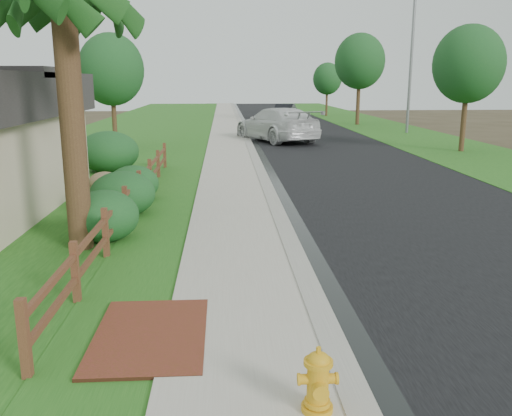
{
  "coord_description": "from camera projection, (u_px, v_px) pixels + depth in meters",
  "views": [
    {
      "loc": [
        -1.1,
        -8.31,
        3.69
      ],
      "look_at": [
        -0.42,
        3.0,
        1.01
      ],
      "focal_mm": 38.0,
      "sensor_mm": 36.0,
      "label": 1
    }
  ],
  "objects": [
    {
      "name": "streetlight",
      "position": [
        409.0,
        50.0,
        37.31
      ],
      "size": [
        2.29,
        0.79,
        10.08
      ],
      "color": "slate",
      "rests_on": "ground"
    },
    {
      "name": "curb",
      "position": [
        242.0,
        127.0,
        42.99
      ],
      "size": [
        0.4,
        90.0,
        0.12
      ],
      "primitive_type": "cube",
      "color": "gray",
      "rests_on": "ground"
    },
    {
      "name": "shrub_d",
      "position": [
        108.0,
        152.0,
        22.05
      ],
      "size": [
        3.19,
        3.19,
        1.69
      ],
      "primitive_type": "ellipsoid",
      "rotation": [
        0.0,
        0.0,
        0.36
      ],
      "color": "#18451F",
      "rests_on": "ground"
    },
    {
      "name": "shrub_c",
      "position": [
        133.0,
        184.0,
        16.76
      ],
      "size": [
        1.85,
        1.85,
        1.13
      ],
      "primitive_type": "ellipsoid",
      "rotation": [
        0.0,
        0.0,
        -0.2
      ],
      "color": "#18451F",
      "rests_on": "ground"
    },
    {
      "name": "grass_strip",
      "position": [
        202.0,
        128.0,
        42.81
      ],
      "size": [
        1.6,
        90.0,
        0.06
      ],
      "primitive_type": "cube",
      "color": "#1E5317",
      "rests_on": "ground"
    },
    {
      "name": "sidewalk",
      "position": [
        226.0,
        127.0,
        42.92
      ],
      "size": [
        2.2,
        90.0,
        0.1
      ],
      "primitive_type": "cube",
      "color": "#A59C90",
      "rests_on": "ground"
    },
    {
      "name": "tree_far_right",
      "position": [
        327.0,
        79.0,
        55.8
      ],
      "size": [
        2.97,
        2.97,
        5.47
      ],
      "color": "#3A2217",
      "rests_on": "ground"
    },
    {
      "name": "tree_mid_right",
      "position": [
        360.0,
        61.0,
        44.58
      ],
      "size": [
        4.12,
        4.12,
        7.48
      ],
      "color": "#3A2217",
      "rests_on": "ground"
    },
    {
      "name": "ground",
      "position": [
        292.0,
        308.0,
        8.98
      ],
      "size": [
        120.0,
        120.0,
        0.0
      ],
      "primitive_type": "plane",
      "color": "#372F1E"
    },
    {
      "name": "dark_car_far",
      "position": [
        284.0,
        112.0,
        50.36
      ],
      "size": [
        2.87,
        4.9,
        1.53
      ],
      "primitive_type": "imported",
      "rotation": [
        0.0,
        0.0,
        -0.29
      ],
      "color": "black",
      "rests_on": "road"
    },
    {
      "name": "shrub_b",
      "position": [
        123.0,
        194.0,
        14.94
      ],
      "size": [
        1.8,
        1.8,
        1.25
      ],
      "primitive_type": "ellipsoid",
      "rotation": [
        0.0,
        0.0,
        -0.01
      ],
      "color": "#18451F",
      "rests_on": "ground"
    },
    {
      "name": "ranch_fence",
      "position": [
        133.0,
        195.0,
        14.85
      ],
      "size": [
        0.12,
        16.92,
        1.1
      ],
      "color": "#482A18",
      "rests_on": "ground"
    },
    {
      "name": "brick_patch",
      "position": [
        151.0,
        337.0,
        7.87
      ],
      "size": [
        1.6,
        2.4,
        0.11
      ],
      "primitive_type": "cube",
      "color": "brown",
      "rests_on": "ground"
    },
    {
      "name": "dark_car_mid",
      "position": [
        283.0,
        120.0,
        41.61
      ],
      "size": [
        2.95,
        4.38,
        1.38
      ],
      "primitive_type": "imported",
      "rotation": [
        0.0,
        0.0,
        2.78
      ],
      "color": "black",
      "rests_on": "road"
    },
    {
      "name": "lawn_near",
      "position": [
        135.0,
        128.0,
        42.51
      ],
      "size": [
        9.0,
        90.0,
        0.04
      ],
      "primitive_type": "cube",
      "color": "#1E5317",
      "rests_on": "ground"
    },
    {
      "name": "tree_near_right",
      "position": [
        468.0,
        64.0,
        27.58
      ],
      "size": [
        3.59,
        3.59,
        6.46
      ],
      "color": "#3A2217",
      "rests_on": "ground"
    },
    {
      "name": "shrub_a",
      "position": [
        104.0,
        216.0,
        12.59
      ],
      "size": [
        2.1,
        2.1,
        1.22
      ],
      "primitive_type": "ellipsoid",
      "rotation": [
        0.0,
        0.0,
        0.38
      ],
      "color": "#18451F",
      "rests_on": "ground"
    },
    {
      "name": "wet_gutter",
      "position": [
        246.0,
        128.0,
        43.02
      ],
      "size": [
        0.5,
        90.0,
        0.0
      ],
      "primitive_type": "cube",
      "color": "black",
      "rests_on": "road"
    },
    {
      "name": "boulder",
      "position": [
        105.0,
        182.0,
        18.08
      ],
      "size": [
        1.15,
        0.91,
        0.72
      ],
      "primitive_type": "ellipsoid",
      "rotation": [
        0.0,
        0.0,
        0.09
      ],
      "color": "brown",
      "rests_on": "ground"
    },
    {
      "name": "road",
      "position": [
        294.0,
        127.0,
        43.25
      ],
      "size": [
        8.0,
        90.0,
        0.02
      ],
      "primitive_type": "cube",
      "color": "black",
      "rests_on": "ground"
    },
    {
      "name": "verge_far",
      "position": [
        379.0,
        127.0,
        43.65
      ],
      "size": [
        6.0,
        90.0,
        0.04
      ],
      "primitive_type": "cube",
      "color": "#1E5317",
      "rests_on": "ground"
    },
    {
      "name": "tree_near_left",
      "position": [
        111.0,
        70.0,
        28.8
      ],
      "size": [
        3.47,
        3.47,
        6.15
      ],
      "color": "#3A2217",
      "rests_on": "ground"
    },
    {
      "name": "fire_hydrant",
      "position": [
        318.0,
        382.0,
        5.95
      ],
      "size": [
        0.49,
        0.4,
        0.77
      ],
      "color": "orange",
      "rests_on": "sidewalk"
    },
    {
      "name": "white_suv",
      "position": [
        277.0,
        124.0,
        33.32
      ],
      "size": [
        5.4,
        7.61,
        2.05
      ],
      "primitive_type": "imported",
      "rotation": [
        0.0,
        0.0,
        3.54
      ],
      "color": "silver",
      "rests_on": "road"
    }
  ]
}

